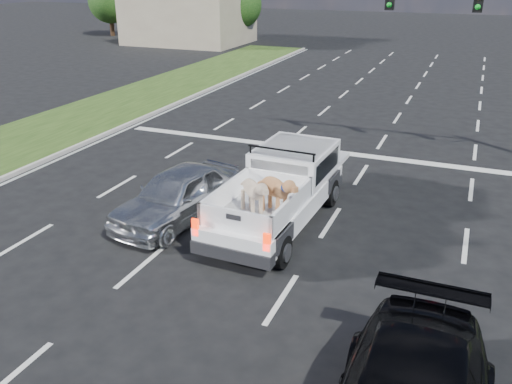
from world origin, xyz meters
TOP-DOWN VIEW (x-y plane):
  - ground at (0.00, 0.00)m, footprint 160.00×160.00m
  - road_markings at (0.00, 6.56)m, footprint 17.75×60.00m
  - grass_median_left at (-11.50, 6.00)m, footprint 5.00×60.00m
  - curb_left at (-9.05, 6.00)m, footprint 0.15×60.00m
  - building_left at (-20.00, 36.00)m, footprint 10.00×8.00m
  - tree_far_a at (-30.00, 38.00)m, footprint 4.20×4.20m
  - tree_far_b at (-24.00, 38.00)m, footprint 4.20×4.20m
  - tree_far_c at (-16.00, 38.00)m, footprint 4.20×4.20m
  - pickup_truck at (0.45, 3.50)m, footprint 2.29×5.67m
  - silver_sedan at (-2.20, 2.62)m, footprint 2.47×4.57m

SIDE VIEW (x-z plane):
  - ground at x=0.00m, z-range 0.00..0.00m
  - road_markings at x=0.00m, z-range 0.00..0.01m
  - grass_median_left at x=-11.50m, z-range 0.00..0.10m
  - curb_left at x=-9.05m, z-range 0.00..0.14m
  - silver_sedan at x=-2.20m, z-range 0.00..1.48m
  - pickup_truck at x=0.45m, z-range -0.07..2.03m
  - building_left at x=-20.00m, z-range 0.00..4.40m
  - tree_far_a at x=-30.00m, z-range 0.59..5.99m
  - tree_far_b at x=-24.00m, z-range 0.59..5.99m
  - tree_far_c at x=-16.00m, z-range 0.59..5.99m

